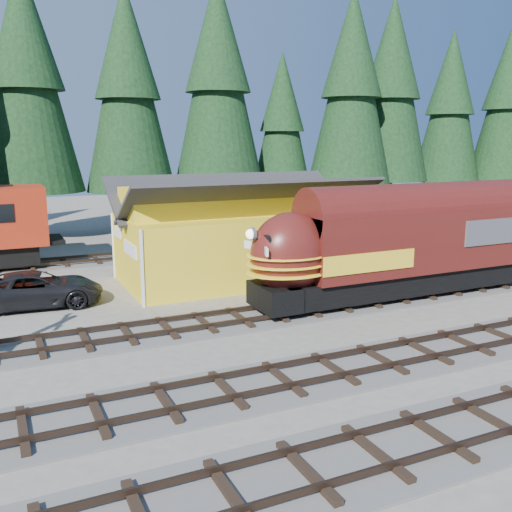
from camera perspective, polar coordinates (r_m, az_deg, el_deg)
name	(u,v)px	position (r m, az deg, el deg)	size (l,w,h in m)	color
ground	(360,341)	(21.04, 10.40, -8.36)	(120.00, 120.00, 0.00)	#6B665B
track_siding	(480,285)	(30.32, 21.52, -2.69)	(68.00, 3.20, 0.33)	#4C4947
track_spur	(28,266)	(34.76, -21.87, -0.97)	(32.00, 3.20, 0.33)	#4C4947
depot	(242,222)	(29.25, -1.39, 3.43)	(12.80, 7.00, 5.30)	gold
conifer_backdrop	(205,88)	(43.98, -5.15, 16.39)	(78.95, 23.64, 17.61)	black
locomotive	(390,249)	(26.06, 13.29, 0.68)	(14.40, 2.86, 3.91)	black
pickup_truck_a	(37,289)	(26.39, -21.09, -3.11)	(2.56, 5.54, 1.54)	black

